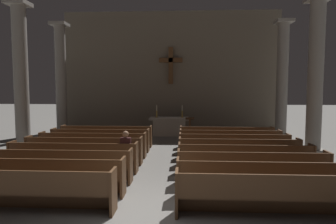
{
  "coord_description": "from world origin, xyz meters",
  "views": [
    {
      "loc": [
        0.82,
        -6.1,
        2.66
      ],
      "look_at": [
        0.0,
        8.85,
        1.42
      ],
      "focal_mm": 32.06,
      "sensor_mm": 36.0,
      "label": 1
    }
  ],
  "objects_px": {
    "pew_right_row_8": "(226,137)",
    "pew_left_row_1": "(21,190)",
    "pew_left_row_6": "(93,145)",
    "pew_right_row_6": "(234,146)",
    "pew_left_row_5": "(84,150)",
    "pew_left_row_8": "(107,136)",
    "pew_right_row_2": "(262,179)",
    "pew_left_row_3": "(60,165)",
    "lectern": "(190,129)",
    "lone_worshipper": "(126,150)",
    "column_left_third": "(61,81)",
    "pew_left_row_4": "(73,157)",
    "pew_left_row_2": "(43,176)",
    "candlestick_right": "(182,114)",
    "column_right_second": "(315,79)",
    "column_right_third": "(282,81)",
    "pew_right_row_5": "(239,152)",
    "pew_right_row_7": "(230,141)",
    "pew_right_row_4": "(245,159)",
    "pew_right_row_3": "(252,168)",
    "altar": "(169,126)",
    "column_left_second": "(21,79)",
    "pew_right_row_1": "(275,195)",
    "pew_left_row_7": "(100,140)"
  },
  "relations": [
    {
      "from": "pew_left_row_3",
      "to": "lectern",
      "type": "distance_m",
      "value": 8.03
    },
    {
      "from": "pew_right_row_1",
      "to": "pew_right_row_3",
      "type": "height_order",
      "value": "same"
    },
    {
      "from": "pew_right_row_4",
      "to": "pew_right_row_6",
      "type": "height_order",
      "value": "same"
    },
    {
      "from": "pew_right_row_2",
      "to": "column_right_second",
      "type": "distance_m",
      "value": 6.58
    },
    {
      "from": "pew_right_row_2",
      "to": "pew_right_row_1",
      "type": "bearing_deg",
      "value": -90.0
    },
    {
      "from": "pew_left_row_3",
      "to": "pew_left_row_6",
      "type": "distance_m",
      "value": 3.04
    },
    {
      "from": "column_right_second",
      "to": "pew_left_row_6",
      "type": "bearing_deg",
      "value": -173.14
    },
    {
      "from": "altar",
      "to": "lectern",
      "type": "bearing_deg",
      "value": -47.51
    },
    {
      "from": "pew_right_row_6",
      "to": "pew_right_row_2",
      "type": "bearing_deg",
      "value": -90.0
    },
    {
      "from": "pew_left_row_7",
      "to": "candlestick_right",
      "type": "distance_m",
      "value": 5.46
    },
    {
      "from": "column_left_second",
      "to": "lone_worshipper",
      "type": "height_order",
      "value": "column_left_second"
    },
    {
      "from": "pew_left_row_3",
      "to": "pew_right_row_1",
      "type": "xyz_separation_m",
      "value": [
        5.33,
        -2.03,
        0.0
      ]
    },
    {
      "from": "pew_left_row_5",
      "to": "pew_right_row_6",
      "type": "distance_m",
      "value": 5.43
    },
    {
      "from": "pew_right_row_1",
      "to": "lone_worshipper",
      "type": "distance_m",
      "value": 4.79
    },
    {
      "from": "pew_right_row_8",
      "to": "pew_left_row_1",
      "type": "bearing_deg",
      "value": -126.9
    },
    {
      "from": "pew_left_row_5",
      "to": "candlestick_right",
      "type": "distance_m",
      "value": 7.15
    },
    {
      "from": "altar",
      "to": "pew_left_row_5",
      "type": "bearing_deg",
      "value": -113.07
    },
    {
      "from": "pew_left_row_2",
      "to": "candlestick_right",
      "type": "xyz_separation_m",
      "value": [
        3.37,
        9.31,
        0.75
      ]
    },
    {
      "from": "pew_right_row_3",
      "to": "column_right_second",
      "type": "height_order",
      "value": "column_right_second"
    },
    {
      "from": "pew_left_row_8",
      "to": "lectern",
      "type": "relative_size",
      "value": 3.52
    },
    {
      "from": "pew_left_row_3",
      "to": "pew_right_row_7",
      "type": "distance_m",
      "value": 6.7
    },
    {
      "from": "lectern",
      "to": "column_left_third",
      "type": "bearing_deg",
      "value": 171.63
    },
    {
      "from": "pew_right_row_3",
      "to": "column_right_second",
      "type": "xyz_separation_m",
      "value": [
        3.31,
        4.08,
        2.52
      ]
    },
    {
      "from": "pew_right_row_1",
      "to": "pew_left_row_2",
      "type": "bearing_deg",
      "value": 169.23
    },
    {
      "from": "pew_left_row_8",
      "to": "column_left_third",
      "type": "xyz_separation_m",
      "value": [
        -3.31,
        3.06,
        2.52
      ]
    },
    {
      "from": "pew_left_row_8",
      "to": "pew_right_row_4",
      "type": "bearing_deg",
      "value": -37.27
    },
    {
      "from": "pew_right_row_7",
      "to": "pew_right_row_4",
      "type": "bearing_deg",
      "value": -90.0
    },
    {
      "from": "pew_left_row_4",
      "to": "altar",
      "type": "relative_size",
      "value": 1.84
    },
    {
      "from": "pew_left_row_6",
      "to": "column_right_third",
      "type": "height_order",
      "value": "column_right_third"
    },
    {
      "from": "pew_left_row_6",
      "to": "pew_right_row_6",
      "type": "bearing_deg",
      "value": 0.0
    },
    {
      "from": "pew_right_row_2",
      "to": "column_right_second",
      "type": "relative_size",
      "value": 0.66
    },
    {
      "from": "pew_right_row_3",
      "to": "pew_right_row_8",
      "type": "relative_size",
      "value": 1.0
    },
    {
      "from": "pew_left_row_1",
      "to": "pew_left_row_3",
      "type": "xyz_separation_m",
      "value": [
        0.0,
        2.03,
        0.0
      ]
    },
    {
      "from": "pew_left_row_8",
      "to": "pew_right_row_2",
      "type": "relative_size",
      "value": 1.0
    },
    {
      "from": "pew_right_row_2",
      "to": "pew_left_row_4",
      "type": "bearing_deg",
      "value": 159.17
    },
    {
      "from": "pew_left_row_6",
      "to": "altar",
      "type": "xyz_separation_m",
      "value": [
        2.67,
        5.25,
        0.06
      ]
    },
    {
      "from": "pew_left_row_8",
      "to": "lectern",
      "type": "xyz_separation_m",
      "value": [
        3.77,
        2.02,
        0.07
      ]
    },
    {
      "from": "candlestick_right",
      "to": "column_right_second",
      "type": "bearing_deg",
      "value": -38.59
    },
    {
      "from": "column_right_third",
      "to": "pew_right_row_5",
      "type": "bearing_deg",
      "value": -118.45
    },
    {
      "from": "pew_right_row_1",
      "to": "altar",
      "type": "xyz_separation_m",
      "value": [
        -2.67,
        10.32,
        0.06
      ]
    },
    {
      "from": "pew_left_row_1",
      "to": "pew_right_row_8",
      "type": "bearing_deg",
      "value": 53.1
    },
    {
      "from": "pew_left_row_2",
      "to": "pew_left_row_6",
      "type": "distance_m",
      "value": 4.06
    },
    {
      "from": "pew_left_row_2",
      "to": "pew_right_row_4",
      "type": "relative_size",
      "value": 1.0
    },
    {
      "from": "pew_left_row_3",
      "to": "pew_right_row_2",
      "type": "height_order",
      "value": "same"
    },
    {
      "from": "pew_left_row_5",
      "to": "lone_worshipper",
      "type": "distance_m",
      "value": 1.96
    },
    {
      "from": "pew_left_row_6",
      "to": "pew_right_row_4",
      "type": "distance_m",
      "value": 5.71
    },
    {
      "from": "pew_left_row_1",
      "to": "pew_left_row_6",
      "type": "xyz_separation_m",
      "value": [
        0.0,
        5.07,
        0.0
      ]
    },
    {
      "from": "pew_right_row_8",
      "to": "column_right_second",
      "type": "distance_m",
      "value": 4.27
    },
    {
      "from": "pew_left_row_4",
      "to": "pew_left_row_8",
      "type": "bearing_deg",
      "value": 90.0
    },
    {
      "from": "pew_right_row_5",
      "to": "pew_right_row_8",
      "type": "xyz_separation_m",
      "value": [
        0.0,
        3.04,
        0.0
      ]
    }
  ]
}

